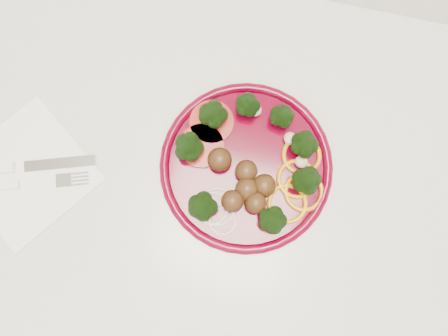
% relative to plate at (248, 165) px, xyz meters
% --- Properties ---
extents(counter, '(2.40, 0.60, 0.90)m').
position_rel_plate_xyz_m(counter, '(0.14, -0.02, -0.47)').
color(counter, beige).
rests_on(counter, ground).
extents(plate, '(0.25, 0.25, 0.05)m').
position_rel_plate_xyz_m(plate, '(0.00, 0.00, 0.00)').
color(plate, '#500013').
rests_on(plate, counter).
extents(napkin, '(0.23, 0.23, 0.00)m').
position_rel_plate_xyz_m(napkin, '(-0.31, -0.08, -0.01)').
color(napkin, white).
rests_on(napkin, counter).
extents(knife, '(0.19, 0.07, 0.01)m').
position_rel_plate_xyz_m(knife, '(-0.33, -0.07, -0.01)').
color(knife, silver).
rests_on(knife, napkin).
extents(fork, '(0.17, 0.07, 0.01)m').
position_rel_plate_xyz_m(fork, '(-0.33, -0.10, -0.01)').
color(fork, white).
rests_on(fork, napkin).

